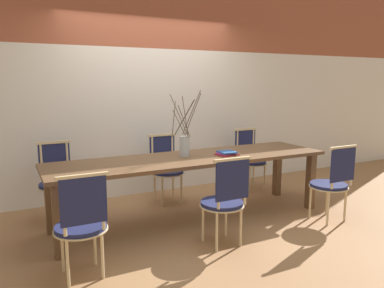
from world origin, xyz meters
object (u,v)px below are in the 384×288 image
object	(u,v)px
chair_near_center	(332,181)
book_stack	(227,153)
vase_centerpiece	(185,144)
dining_table	(192,164)
chair_far_center	(250,157)

from	to	relation	value
chair_near_center	book_stack	distance (m)	1.25
chair_near_center	vase_centerpiece	size ratio (longest dim) A/B	1.20
chair_near_center	book_stack	xyz separation A→B (m)	(-1.00, 0.69, 0.29)
dining_table	chair_near_center	size ratio (longest dim) A/B	3.59
book_stack	dining_table	bearing A→B (deg)	168.46
dining_table	chair_near_center	xyz separation A→B (m)	(1.41, -0.78, -0.19)
chair_near_center	vase_centerpiece	bearing A→B (deg)	149.48
chair_near_center	chair_far_center	size ratio (longest dim) A/B	1.00
chair_near_center	chair_far_center	xyz separation A→B (m)	(-0.03, 1.55, 0.00)
chair_near_center	chair_far_center	world-z (taller)	same
book_stack	chair_far_center	bearing A→B (deg)	41.93
dining_table	book_stack	size ratio (longest dim) A/B	12.85
chair_near_center	dining_table	bearing A→B (deg)	151.19
book_stack	chair_near_center	bearing A→B (deg)	-34.81
dining_table	book_stack	bearing A→B (deg)	-11.54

